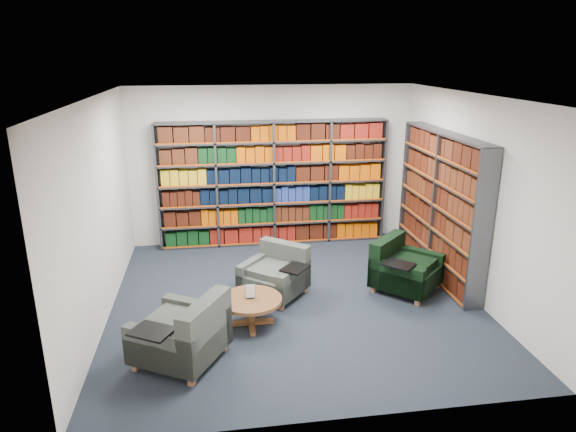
{
  "coord_description": "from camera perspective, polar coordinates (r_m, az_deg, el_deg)",
  "views": [
    {
      "loc": [
        -1.05,
        -6.43,
        3.31
      ],
      "look_at": [
        0.0,
        0.6,
        1.05
      ],
      "focal_mm": 32.0,
      "sensor_mm": 36.0,
      "label": 1
    }
  ],
  "objects": [
    {
      "name": "room_shell",
      "position": [
        6.79,
        0.75,
        1.29
      ],
      "size": [
        5.02,
        5.02,
        2.82
      ],
      "color": "black",
      "rests_on": "ground"
    },
    {
      "name": "chair_teal_front",
      "position": [
        5.94,
        -11.25,
        -12.99
      ],
      "size": [
        1.18,
        1.18,
        0.79
      ],
      "color": "black",
      "rests_on": "ground"
    },
    {
      "name": "bookshelf_back",
      "position": [
        9.11,
        -1.63,
        3.58
      ],
      "size": [
        4.0,
        0.28,
        2.2
      ],
      "color": "#47494F",
      "rests_on": "ground"
    },
    {
      "name": "coffee_table",
      "position": [
        6.57,
        -4.17,
        -9.7
      ],
      "size": [
        0.79,
        0.79,
        0.56
      ],
      "color": "brown",
      "rests_on": "ground"
    },
    {
      "name": "chair_green_right",
      "position": [
        7.69,
        12.47,
        -5.83
      ],
      "size": [
        1.17,
        1.17,
        0.75
      ],
      "color": "black",
      "rests_on": "ground"
    },
    {
      "name": "bookshelf_right",
      "position": [
        8.12,
        16.57,
        1.07
      ],
      "size": [
        0.28,
        2.5,
        2.2
      ],
      "color": "#47494F",
      "rests_on": "ground"
    },
    {
      "name": "chair_teal_left",
      "position": [
        7.38,
        -1.25,
        -6.57
      ],
      "size": [
        1.1,
        1.1,
        0.71
      ],
      "color": "black",
      "rests_on": "ground"
    }
  ]
}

